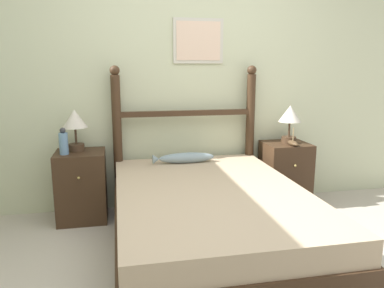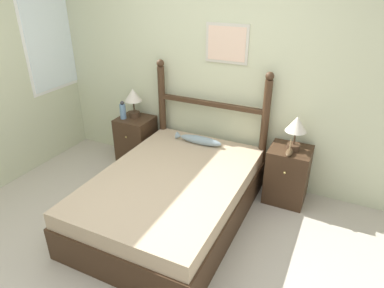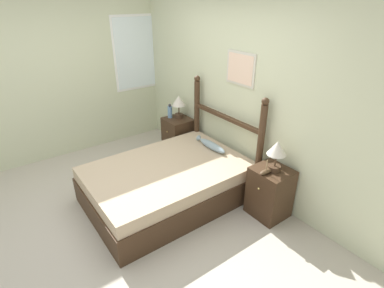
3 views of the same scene
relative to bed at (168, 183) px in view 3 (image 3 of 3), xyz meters
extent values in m
plane|color=#B7AD9E|center=(-0.02, -0.63, -0.25)|extent=(16.00, 16.00, 0.00)
cube|color=beige|center=(-0.02, 1.10, 1.03)|extent=(6.40, 0.06, 2.55)
cube|color=beige|center=(0.14, 1.06, 1.38)|extent=(0.49, 0.02, 0.42)
cube|color=beige|center=(0.14, 1.04, 1.38)|extent=(0.43, 0.01, 0.36)
cube|color=beige|center=(-2.15, -0.63, 1.03)|extent=(0.06, 6.40, 2.55)
cube|color=white|center=(-2.12, 0.72, 1.29)|extent=(0.01, 0.84, 1.27)
cube|color=white|center=(-2.11, 0.72, 1.29)|extent=(0.01, 0.76, 1.19)
cube|color=#3D2819|center=(0.00, 0.00, -0.08)|extent=(1.40, 2.03, 0.34)
cube|color=tan|center=(0.00, 0.00, 0.17)|extent=(1.36, 1.99, 0.16)
cylinder|color=#3D2819|center=(-0.66, 0.97, 0.41)|extent=(0.09, 0.09, 1.31)
sphere|color=#3D2819|center=(-0.66, 0.97, 1.10)|extent=(0.09, 0.09, 0.09)
cylinder|color=#3D2819|center=(0.66, 0.97, 0.41)|extent=(0.09, 0.09, 1.31)
sphere|color=#3D2819|center=(0.66, 0.97, 1.10)|extent=(0.09, 0.09, 0.09)
cube|color=#3D2819|center=(0.00, 0.97, 0.70)|extent=(1.32, 0.06, 0.05)
cube|color=#3D2819|center=(-1.00, 0.83, 0.07)|extent=(0.43, 0.41, 0.64)
sphere|color=tan|center=(-1.00, 0.62, 0.21)|extent=(0.02, 0.02, 0.02)
cube|color=#3D2819|center=(1.00, 0.83, 0.07)|extent=(0.43, 0.41, 0.64)
sphere|color=tan|center=(1.00, 0.62, 0.21)|extent=(0.02, 0.02, 0.02)
cylinder|color=#422D1E|center=(-1.03, 0.88, 0.42)|extent=(0.14, 0.14, 0.07)
cylinder|color=#422D1E|center=(-1.03, 0.88, 0.53)|extent=(0.02, 0.02, 0.15)
cone|color=beige|center=(-1.03, 0.88, 0.68)|extent=(0.22, 0.22, 0.16)
cylinder|color=#422D1E|center=(1.02, 0.83, 0.42)|extent=(0.14, 0.14, 0.07)
cylinder|color=#422D1E|center=(1.02, 0.83, 0.53)|extent=(0.02, 0.02, 0.15)
cone|color=beige|center=(1.02, 0.83, 0.68)|extent=(0.22, 0.22, 0.16)
cylinder|color=#668CB2|center=(-1.12, 0.76, 0.48)|extent=(0.08, 0.08, 0.19)
sphere|color=#333338|center=(-1.12, 0.76, 0.60)|extent=(0.05, 0.05, 0.05)
ellipsoid|color=#4C3823|center=(1.00, 0.70, 0.41)|extent=(0.07, 0.18, 0.05)
cylinder|color=#997F56|center=(1.00, 0.70, 0.50)|extent=(0.01, 0.01, 0.12)
ellipsoid|color=#8499A3|center=(-0.03, 0.77, 0.30)|extent=(0.52, 0.12, 0.10)
cone|color=#8499A3|center=(-0.32, 0.77, 0.30)|extent=(0.06, 0.09, 0.09)
camera|label=1|loc=(-0.66, -2.56, 1.14)|focal=35.00mm
camera|label=2|loc=(1.45, -2.53, 2.06)|focal=32.00mm
camera|label=3|loc=(2.84, -1.69, 2.21)|focal=28.00mm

